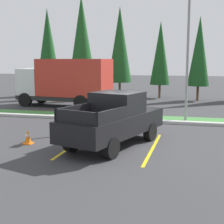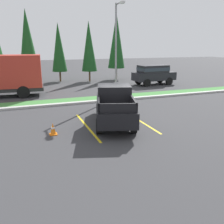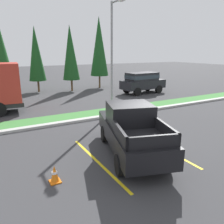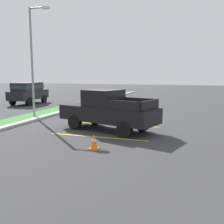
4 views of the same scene
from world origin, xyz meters
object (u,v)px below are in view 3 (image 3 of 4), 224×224
(suv_distant, at_px, (143,81))
(street_light, at_px, (113,51))
(pickup_truck_main, at_px, (131,130))
(traffic_cone, at_px, (55,174))
(cypress_tree_right_inner, at_px, (36,54))
(cypress_tree_far_right, at_px, (99,47))
(cypress_tree_rightmost, at_px, (70,53))

(suv_distant, bearing_deg, street_light, -140.85)
(pickup_truck_main, height_order, traffic_cone, pickup_truck_main)
(cypress_tree_right_inner, bearing_deg, suv_distant, -33.47)
(cypress_tree_right_inner, bearing_deg, street_light, -76.38)
(pickup_truck_main, height_order, cypress_tree_far_right, cypress_tree_far_right)
(cypress_tree_right_inner, xyz_separation_m, cypress_tree_rightmost, (3.26, -1.16, 0.11))
(cypress_tree_rightmost, distance_m, cypress_tree_far_right, 3.72)
(cypress_tree_rightmost, bearing_deg, traffic_cone, -111.26)
(pickup_truck_main, relative_size, street_light, 0.77)
(suv_distant, bearing_deg, cypress_tree_rightmost, 140.23)
(suv_distant, height_order, street_light, street_light)
(pickup_truck_main, height_order, suv_distant, same)
(pickup_truck_main, bearing_deg, street_light, 67.40)
(street_light, height_order, cypress_tree_far_right, cypress_tree_far_right)
(cypress_tree_rightmost, bearing_deg, cypress_tree_right_inner, 160.39)
(cypress_tree_right_inner, relative_size, traffic_cone, 11.05)
(street_light, xyz_separation_m, cypress_tree_rightmost, (0.56, 10.01, -0.15))
(pickup_truck_main, distance_m, street_light, 7.23)
(cypress_tree_right_inner, distance_m, cypress_tree_far_right, 6.94)
(suv_distant, xyz_separation_m, cypress_tree_right_inner, (-9.06, 5.99, 2.66))
(suv_distant, distance_m, cypress_tree_right_inner, 11.19)
(cypress_tree_rightmost, height_order, traffic_cone, cypress_tree_rightmost)
(traffic_cone, bearing_deg, pickup_truck_main, 10.31)
(pickup_truck_main, bearing_deg, cypress_tree_right_inner, 90.66)
(pickup_truck_main, relative_size, suv_distant, 1.18)
(street_light, distance_m, traffic_cone, 9.70)
(pickup_truck_main, height_order, street_light, street_light)
(street_light, relative_size, cypress_tree_rightmost, 1.06)
(cypress_tree_rightmost, relative_size, cypress_tree_far_right, 0.86)
(traffic_cone, bearing_deg, street_light, 48.30)
(cypress_tree_right_inner, xyz_separation_m, traffic_cone, (-3.21, -17.81, -3.61))
(suv_distant, distance_m, cypress_tree_rightmost, 8.04)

